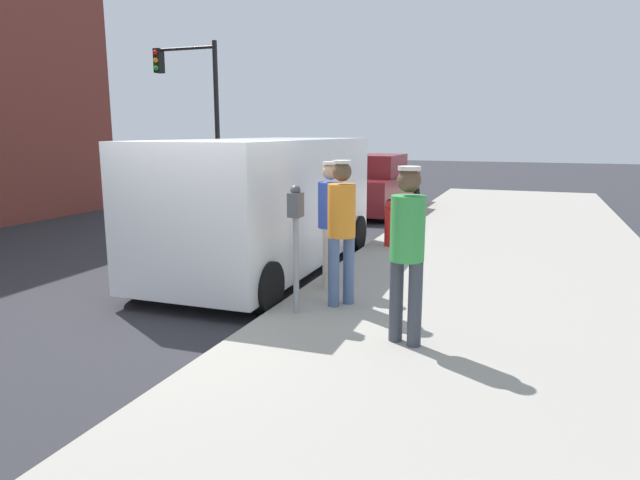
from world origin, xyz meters
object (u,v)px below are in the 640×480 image
object	(u,v)px
pedestrian_in_orange	(342,223)
pedestrian_in_blue	(330,216)
pedestrian_in_green	(407,243)
parked_van	(266,201)
parked_sedan_ahead	(373,186)
parking_meter_near	(296,227)
fire_hydrant	(391,224)
traffic_light_corner	(194,94)

from	to	relation	value
pedestrian_in_orange	pedestrian_in_blue	xyz separation A→B (m)	(-0.41, 0.75, -0.04)
pedestrian_in_blue	pedestrian_in_green	size ratio (longest dim) A/B	0.96
parked_van	parked_sedan_ahead	world-z (taller)	parked_van
pedestrian_in_orange	pedestrian_in_green	size ratio (longest dim) A/B	1.00
parking_meter_near	pedestrian_in_green	xyz separation A→B (m)	(1.41, -0.52, 0.00)
parking_meter_near	pedestrian_in_blue	world-z (taller)	pedestrian_in_blue
parking_meter_near	parked_sedan_ahead	xyz separation A→B (m)	(-1.69, 9.52, -0.43)
pedestrian_in_orange	parked_sedan_ahead	distance (m)	9.28
fire_hydrant	parking_meter_near	bearing A→B (deg)	-91.33
traffic_light_corner	parked_sedan_ahead	bearing A→B (deg)	-11.43
fire_hydrant	parked_sedan_ahead	bearing A→B (deg)	108.99
pedestrian_in_orange	traffic_light_corner	size ratio (longest dim) A/B	0.34
parking_meter_near	pedestrian_in_blue	bearing A→B (deg)	90.77
pedestrian_in_green	pedestrian_in_blue	bearing A→B (deg)	129.07
pedestrian_in_orange	traffic_light_corner	distance (m)	13.75
parked_van	traffic_light_corner	bearing A→B (deg)	128.54
pedestrian_in_green	parked_sedan_ahead	world-z (taller)	pedestrian_in_green
pedestrian_in_blue	fire_hydrant	bearing A→B (deg)	87.82
pedestrian_in_blue	pedestrian_in_orange	bearing A→B (deg)	-61.37
pedestrian_in_blue	fire_hydrant	xyz separation A→B (m)	(0.12, 3.07, -0.57)
traffic_light_corner	parked_van	bearing A→B (deg)	-51.46
pedestrian_in_blue	pedestrian_in_green	distance (m)	2.27
pedestrian_in_green	traffic_light_corner	world-z (taller)	traffic_light_corner
pedestrian_in_blue	fire_hydrant	distance (m)	3.12
pedestrian_in_orange	parked_van	xyz separation A→B (m)	(-1.90, 1.80, -0.03)
pedestrian_in_orange	pedestrian_in_green	world-z (taller)	pedestrian_in_green
parked_sedan_ahead	fire_hydrant	distance (m)	5.51
parking_meter_near	parked_van	xyz separation A→B (m)	(-1.50, 2.29, -0.03)
pedestrian_in_blue	parked_van	xyz separation A→B (m)	(-1.48, 1.04, 0.01)
pedestrian_in_green	fire_hydrant	world-z (taller)	pedestrian_in_green
pedestrian_in_blue	parked_van	world-z (taller)	parked_van
parking_meter_near	traffic_light_corner	world-z (taller)	traffic_light_corner
parked_van	pedestrian_in_orange	bearing A→B (deg)	-43.49
pedestrian_in_blue	fire_hydrant	size ratio (longest dim) A/B	2.00
pedestrian_in_orange	parked_van	world-z (taller)	parked_van
parking_meter_near	parked_sedan_ahead	bearing A→B (deg)	100.08
parking_meter_near	parked_sedan_ahead	distance (m)	9.68
pedestrian_in_blue	pedestrian_in_green	world-z (taller)	pedestrian_in_green
pedestrian_in_blue	parked_sedan_ahead	size ratio (longest dim) A/B	0.39
parked_sedan_ahead	fire_hydrant	world-z (taller)	parked_sedan_ahead
parking_meter_near	pedestrian_in_green	size ratio (longest dim) A/B	0.85
parking_meter_near	fire_hydrant	xyz separation A→B (m)	(0.10, 4.31, -0.61)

